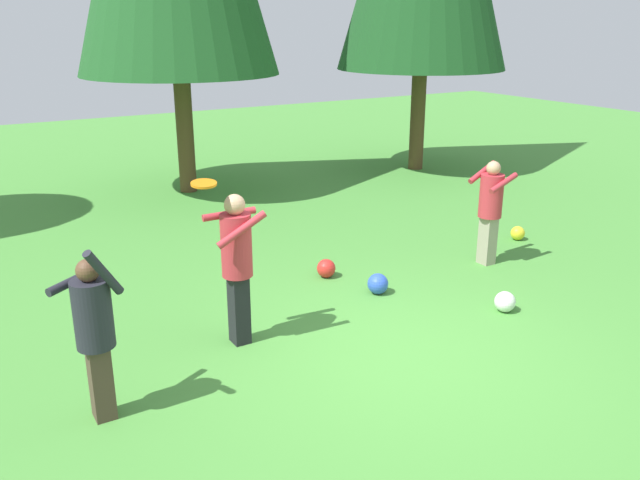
% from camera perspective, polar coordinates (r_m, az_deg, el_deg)
% --- Properties ---
extents(ground_plane, '(40.00, 40.00, 0.00)m').
position_cam_1_polar(ground_plane, '(7.40, 6.66, -9.78)').
color(ground_plane, '#478C38').
extents(person_thrower, '(0.63, 0.64, 1.71)m').
position_cam_1_polar(person_thrower, '(6.21, -18.89, -7.06)').
color(person_thrower, '#4C382D').
rests_on(person_thrower, ground_plane).
extents(person_catcher, '(0.62, 0.53, 1.74)m').
position_cam_1_polar(person_catcher, '(7.27, -7.19, -1.43)').
color(person_catcher, black).
rests_on(person_catcher, ground_plane).
extents(person_bystander, '(0.57, 0.53, 1.56)m').
position_cam_1_polar(person_bystander, '(9.98, 14.49, 3.01)').
color(person_bystander, gray).
rests_on(person_bystander, ground_plane).
extents(frisbee, '(0.32, 0.32, 0.05)m').
position_cam_1_polar(frisbee, '(6.93, -10.00, 4.80)').
color(frisbee, orange).
extents(ball_blue, '(0.28, 0.28, 0.28)m').
position_cam_1_polar(ball_blue, '(8.86, 5.01, -3.78)').
color(ball_blue, blue).
rests_on(ball_blue, ground_plane).
extents(ball_yellow, '(0.23, 0.23, 0.23)m').
position_cam_1_polar(ball_yellow, '(11.43, 16.69, 0.57)').
color(ball_yellow, yellow).
rests_on(ball_yellow, ground_plane).
extents(ball_white, '(0.26, 0.26, 0.26)m').
position_cam_1_polar(ball_white, '(8.62, 15.67, -5.15)').
color(ball_white, white).
rests_on(ball_white, ground_plane).
extents(ball_red, '(0.27, 0.27, 0.27)m').
position_cam_1_polar(ball_red, '(9.37, 0.54, -2.46)').
color(ball_red, red).
rests_on(ball_red, ground_plane).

